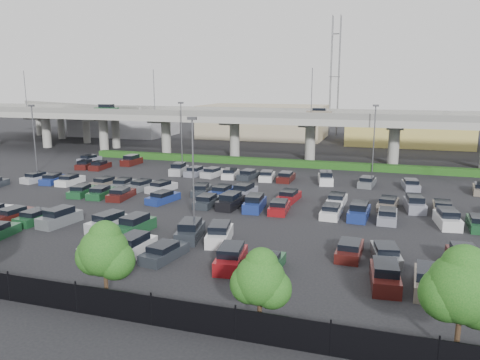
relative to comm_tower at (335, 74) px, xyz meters
name	(u,v)px	position (x,y,z in m)	size (l,w,h in m)	color
ground	(221,201)	(-4.00, -74.00, -15.61)	(280.00, 280.00, 0.00)	black
overpass	(282,120)	(-4.21, -41.99, -8.64)	(150.00, 13.00, 15.80)	#989790
on_ramp	(74,112)	(-56.10, -30.95, -8.76)	(50.93, 30.13, 8.80)	#989790
hedge	(273,162)	(-4.00, -49.00, -15.06)	(66.00, 1.60, 1.10)	#183F12
fence	(62,296)	(-4.05, -102.00, -14.71)	(70.00, 0.10, 2.00)	black
tree_row	(84,248)	(-3.30, -100.53, -12.09)	(65.07, 3.66, 5.94)	#332316
parked_cars	(203,205)	(-4.51, -78.44, -14.99)	(63.05, 41.60, 1.67)	slate
light_poles	(194,144)	(-8.12, -72.00, -9.37)	(66.90, 48.38, 10.30)	#4C4D51
distant_buildings	(363,126)	(8.38, -12.19, -11.87)	(138.00, 24.00, 9.00)	gray
comm_tower	(335,74)	(0.00, 0.00, 0.00)	(2.40, 2.40, 30.00)	#4C4D51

